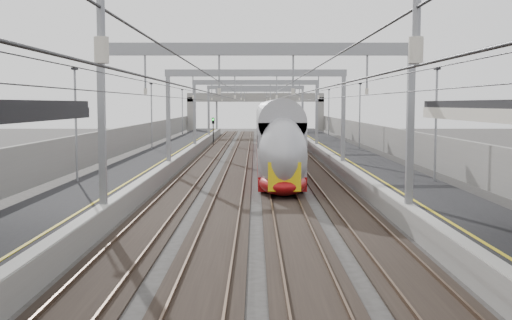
{
  "coord_description": "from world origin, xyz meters",
  "views": [
    {
      "loc": [
        -0.03,
        -4.17,
        5.14
      ],
      "look_at": [
        0.0,
        26.77,
        2.43
      ],
      "focal_mm": 45.0,
      "sensor_mm": 36.0,
      "label": 1
    }
  ],
  "objects": [
    {
      "name": "platform_left",
      "position": [
        -8.0,
        45.0,
        0.5
      ],
      "size": [
        4.0,
        120.0,
        1.0
      ],
      "primitive_type": "cube",
      "color": "black",
      "rests_on": "ground"
    },
    {
      "name": "platform_right",
      "position": [
        8.0,
        45.0,
        0.5
      ],
      "size": [
        4.0,
        120.0,
        1.0
      ],
      "primitive_type": "cube",
      "color": "black",
      "rests_on": "ground"
    },
    {
      "name": "tracks",
      "position": [
        0.0,
        45.0,
        0.05
      ],
      "size": [
        11.4,
        140.0,
        0.2
      ],
      "color": "black",
      "rests_on": "ground"
    },
    {
      "name": "overhead_line",
      "position": [
        0.0,
        51.62,
        6.14
      ],
      "size": [
        13.0,
        140.0,
        6.6
      ],
      "color": "gray",
      "rests_on": "platform_left"
    },
    {
      "name": "overbridge",
      "position": [
        0.0,
        100.0,
        5.31
      ],
      "size": [
        22.0,
        2.2,
        6.9
      ],
      "color": "gray",
      "rests_on": "ground"
    },
    {
      "name": "wall_left",
      "position": [
        -11.2,
        45.0,
        1.6
      ],
      "size": [
        0.3,
        120.0,
        3.2
      ],
      "primitive_type": "cube",
      "color": "gray",
      "rests_on": "ground"
    },
    {
      "name": "wall_right",
      "position": [
        11.2,
        45.0,
        1.6
      ],
      "size": [
        0.3,
        120.0,
        3.2
      ],
      "primitive_type": "cube",
      "color": "gray",
      "rests_on": "ground"
    },
    {
      "name": "train",
      "position": [
        1.5,
        52.64,
        2.14
      ],
      "size": [
        2.76,
        50.35,
        4.37
      ],
      "color": "#A10E11",
      "rests_on": "ground"
    },
    {
      "name": "signal_green",
      "position": [
        -5.2,
        74.38,
        2.42
      ],
      "size": [
        0.32,
        0.32,
        3.48
      ],
      "color": "black",
      "rests_on": "ground"
    },
    {
      "name": "signal_red_near",
      "position": [
        3.2,
        65.66,
        2.42
      ],
      "size": [
        0.32,
        0.32,
        3.48
      ],
      "color": "black",
      "rests_on": "ground"
    },
    {
      "name": "signal_red_far",
      "position": [
        5.4,
        66.87,
        2.42
      ],
      "size": [
        0.32,
        0.32,
        3.48
      ],
      "color": "black",
      "rests_on": "ground"
    }
  ]
}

